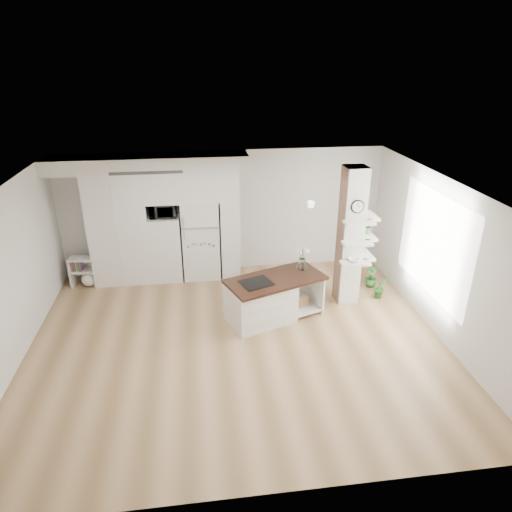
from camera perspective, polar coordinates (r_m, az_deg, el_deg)
The scene contains 14 objects.
floor at distance 7.98m, azimuth -2.34°, elevation -10.67°, with size 7.00×6.00×0.01m, color tan.
room at distance 7.09m, azimuth -2.59°, elevation 1.75°, with size 7.04×6.04×2.72m.
cabinet_wall at distance 9.74m, azimuth -12.56°, elevation 5.29°, with size 4.00×0.71×2.70m.
refrigerator at distance 9.93m, azimuth -6.93°, elevation 2.18°, with size 0.78×0.69×1.75m.
column at distance 8.81m, azimuth 12.38°, elevation 2.22°, with size 0.69×0.90×2.70m.
window at distance 8.50m, azimuth 21.30°, elevation 1.35°, with size 2.40×2.40×0.00m, color white.
pendant_light at distance 7.46m, azimuth 10.41°, elevation 4.69°, with size 0.12×0.12×0.10m, color white.
kitchen_island at distance 8.38m, azimuth 1.26°, elevation -5.39°, with size 1.97×1.43×1.37m.
bookshelf at distance 10.28m, azimuth -20.51°, elevation -2.05°, with size 0.58×0.38×0.65m.
floor_plant_a at distance 9.52m, azimuth 15.26°, elevation -3.86°, with size 0.25×0.20×0.45m, color #2C6B2B.
floor_plant_b at distance 9.93m, azimuth 14.19°, elevation -2.54°, with size 0.25×0.25×0.44m, color #2C6B2B.
microwave at distance 9.66m, azimuth -11.59°, elevation 5.63°, with size 0.54×0.37×0.30m, color #2D2D2D.
shelf_plant at distance 8.98m, azimuth 13.64°, elevation 3.71°, with size 0.27×0.23×0.30m, color #2C6B2B.
decor_bowl at distance 8.72m, azimuth 12.18°, elevation -0.50°, with size 0.22×0.22×0.05m, color white.
Camera 1 is at (-0.55, -6.54, 4.54)m, focal length 32.00 mm.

